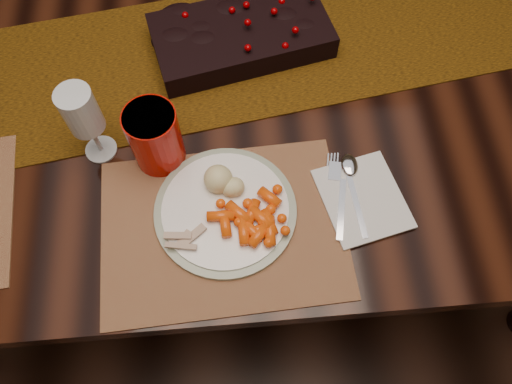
{
  "coord_description": "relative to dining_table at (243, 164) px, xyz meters",
  "views": [
    {
      "loc": [
        -0.02,
        -0.66,
        1.55
      ],
      "look_at": [
        0.01,
        -0.29,
        0.8
      ],
      "focal_mm": 35.0,
      "sensor_mm": 36.0,
      "label": 1
    }
  ],
  "objects": [
    {
      "name": "table_runner",
      "position": [
        -0.05,
        0.05,
        0.38
      ],
      "size": [
        1.75,
        0.61,
        0.0
      ],
      "primitive_type": "cube",
      "rotation": [
        0.0,
        0.0,
        0.15
      ],
      "color": "black",
      "rests_on": "dining_table"
    },
    {
      "name": "placemat_main",
      "position": [
        -0.05,
        -0.33,
        0.38
      ],
      "size": [
        0.43,
        0.33,
        0.0
      ],
      "primitive_type": "cube",
      "rotation": [
        0.0,
        0.0,
        0.04
      ],
      "color": "brown",
      "rests_on": "dining_table"
    },
    {
      "name": "red_cup",
      "position": [
        -0.16,
        -0.18,
        0.44
      ],
      "size": [
        0.11,
        0.11,
        0.13
      ],
      "primitive_type": "cylinder",
      "rotation": [
        0.0,
        0.0,
        0.23
      ],
      "color": "#B10A00",
      "rests_on": "placemat_main"
    },
    {
      "name": "mashed_potatoes",
      "position": [
        -0.04,
        -0.27,
        0.42
      ],
      "size": [
        0.09,
        0.08,
        0.05
      ],
      "primitive_type": null,
      "rotation": [
        0.0,
        0.0,
        -0.11
      ],
      "color": "tan",
      "rests_on": "dinner_plate"
    },
    {
      "name": "floor",
      "position": [
        0.0,
        0.0,
        -0.38
      ],
      "size": [
        5.0,
        5.0,
        0.0
      ],
      "primitive_type": "plane",
      "color": "black",
      "rests_on": "ground"
    },
    {
      "name": "centerpiece",
      "position": [
        0.01,
        0.07,
        0.41
      ],
      "size": [
        0.38,
        0.25,
        0.07
      ],
      "primitive_type": null,
      "rotation": [
        0.0,
        0.0,
        0.22
      ],
      "color": "black",
      "rests_on": "table_runner"
    },
    {
      "name": "dinner_plate",
      "position": [
        -0.04,
        -0.31,
        0.39
      ],
      "size": [
        0.32,
        0.32,
        0.01
      ],
      "primitive_type": "cylinder",
      "rotation": [
        0.0,
        0.0,
        0.37
      ],
      "color": "white",
      "rests_on": "placemat_main"
    },
    {
      "name": "spoon",
      "position": [
        0.19,
        -0.29,
        0.39
      ],
      "size": [
        0.04,
        0.15,
        0.0
      ],
      "primitive_type": null,
      "rotation": [
        0.0,
        0.0,
        0.07
      ],
      "color": "silver",
      "rests_on": "napkin"
    },
    {
      "name": "fork",
      "position": [
        0.16,
        -0.3,
        0.39
      ],
      "size": [
        0.05,
        0.15,
        0.0
      ],
      "primitive_type": null,
      "rotation": [
        0.0,
        0.0,
        -0.22
      ],
      "color": "silver",
      "rests_on": "napkin"
    },
    {
      "name": "turkey_shreds",
      "position": [
        -0.12,
        -0.36,
        0.4
      ],
      "size": [
        0.08,
        0.08,
        0.02
      ],
      "primitive_type": null,
      "rotation": [
        0.0,
        0.0,
        0.31
      ],
      "color": "#CEAC99",
      "rests_on": "dinner_plate"
    },
    {
      "name": "dining_table",
      "position": [
        0.0,
        0.0,
        0.0
      ],
      "size": [
        1.8,
        1.0,
        0.75
      ],
      "primitive_type": "cube",
      "color": "black",
      "rests_on": "floor"
    },
    {
      "name": "wine_glass",
      "position": [
        -0.27,
        -0.16,
        0.46
      ],
      "size": [
        0.07,
        0.07,
        0.17
      ],
      "primitive_type": null,
      "rotation": [
        0.0,
        0.0,
        -0.17
      ],
      "color": "silver",
      "rests_on": "dining_table"
    },
    {
      "name": "baby_carrots",
      "position": [
        -0.0,
        -0.34,
        0.4
      ],
      "size": [
        0.15,
        0.14,
        0.02
      ],
      "primitive_type": null,
      "rotation": [
        0.0,
        0.0,
        0.38
      ],
      "color": "#EF4D0A",
      "rests_on": "dinner_plate"
    },
    {
      "name": "napkin",
      "position": [
        0.2,
        -0.3,
        0.38
      ],
      "size": [
        0.17,
        0.19,
        0.01
      ],
      "primitive_type": "cube",
      "rotation": [
        0.0,
        0.0,
        0.23
      ],
      "color": "silver",
      "rests_on": "placemat_main"
    }
  ]
}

